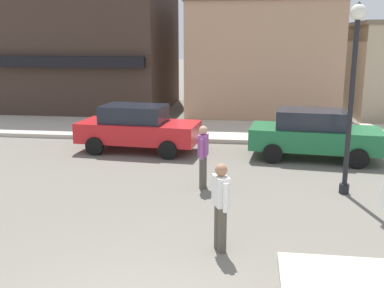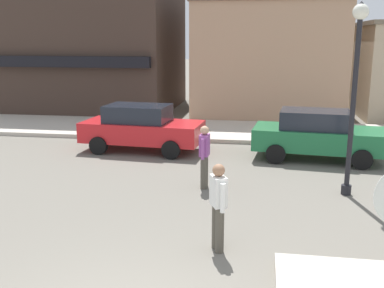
% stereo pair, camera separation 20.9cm
% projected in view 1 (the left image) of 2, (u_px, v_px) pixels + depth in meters
% --- Properties ---
extents(kerb_far, '(80.00, 4.00, 0.15)m').
position_uv_depth(kerb_far, '(215.00, 130.00, 18.32)').
color(kerb_far, beige).
rests_on(kerb_far, ground).
extents(lamp_post, '(0.36, 0.36, 4.54)m').
position_uv_depth(lamp_post, '(353.00, 72.00, 10.42)').
color(lamp_post, black).
rests_on(lamp_post, ground).
extents(parked_car_nearest, '(4.13, 2.13, 1.56)m').
position_uv_depth(parked_car_nearest, '(138.00, 127.00, 15.11)').
color(parked_car_nearest, red).
rests_on(parked_car_nearest, ground).
extents(parked_car_second, '(4.16, 2.20, 1.56)m').
position_uv_depth(parked_car_second, '(314.00, 134.00, 14.11)').
color(parked_car_second, '#1E6B3D').
rests_on(parked_car_second, ground).
extents(pedestrian_crossing_near, '(0.24, 0.55, 1.61)m').
position_uv_depth(pedestrian_crossing_near, '(203.00, 155.00, 11.31)').
color(pedestrian_crossing_near, '#4C473D').
rests_on(pedestrian_crossing_near, ground).
extents(pedestrian_crossing_far, '(0.35, 0.54, 1.61)m').
position_uv_depth(pedestrian_crossing_far, '(221.00, 204.00, 7.92)').
color(pedestrian_crossing_far, '#4C473D').
rests_on(pedestrian_crossing_far, ground).
extents(building_corner_shop, '(10.12, 8.11, 6.93)m').
position_uv_depth(building_corner_shop, '(77.00, 44.00, 24.19)').
color(building_corner_shop, '#3D2D26').
rests_on(building_corner_shop, ground).
extents(building_storefront_left_near, '(7.07, 7.97, 5.51)m').
position_uv_depth(building_storefront_left_near, '(261.00, 58.00, 23.17)').
color(building_storefront_left_near, tan).
rests_on(building_storefront_left_near, ground).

